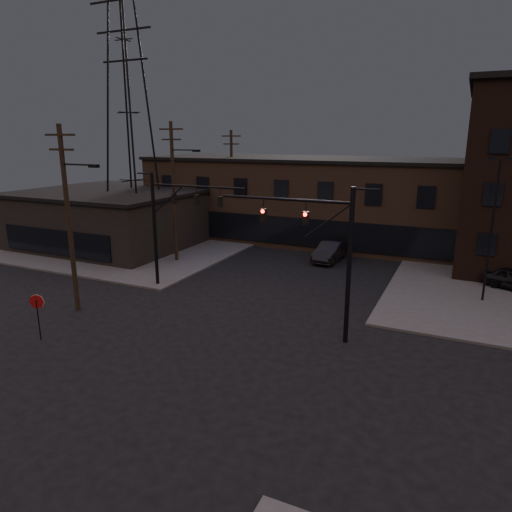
{
  "coord_description": "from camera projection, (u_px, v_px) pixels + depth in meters",
  "views": [
    {
      "loc": [
        11.51,
        -17.14,
        10.25
      ],
      "look_at": [
        0.53,
        6.35,
        3.5
      ],
      "focal_mm": 32.0,
      "sensor_mm": 36.0,
      "label": 1
    }
  ],
  "objects": [
    {
      "name": "ground",
      "position": [
        191.0,
        353.0,
        22.33
      ],
      "size": [
        140.0,
        140.0,
        0.0
      ],
      "primitive_type": "plane",
      "color": "black",
      "rests_on": "ground"
    },
    {
      "name": "sidewalk_nw",
      "position": [
        132.0,
        232.0,
        50.61
      ],
      "size": [
        30.0,
        30.0,
        0.15
      ],
      "primitive_type": "cube",
      "color": "#474744",
      "rests_on": "ground"
    },
    {
      "name": "building_row",
      "position": [
        342.0,
        202.0,
        45.87
      ],
      "size": [
        40.0,
        12.0,
        8.0
      ],
      "primitive_type": "cube",
      "color": "brown",
      "rests_on": "ground"
    },
    {
      "name": "building_left",
      "position": [
        106.0,
        221.0,
        43.92
      ],
      "size": [
        16.0,
        12.0,
        5.0
      ],
      "primitive_type": "cube",
      "color": "black",
      "rests_on": "ground"
    },
    {
      "name": "traffic_signal_near",
      "position": [
        328.0,
        247.0,
        22.84
      ],
      "size": [
        7.12,
        0.24,
        8.0
      ],
      "color": "black",
      "rests_on": "ground"
    },
    {
      "name": "traffic_signal_far",
      "position": [
        169.0,
        217.0,
        30.83
      ],
      "size": [
        7.12,
        0.24,
        8.0
      ],
      "color": "black",
      "rests_on": "ground"
    },
    {
      "name": "stop_sign",
      "position": [
        37.0,
        306.0,
        23.4
      ],
      "size": [
        0.72,
        0.33,
        2.48
      ],
      "color": "black",
      "rests_on": "ground"
    },
    {
      "name": "utility_pole_near",
      "position": [
        69.0,
        215.0,
        26.47
      ],
      "size": [
        3.7,
        0.28,
        11.0
      ],
      "color": "black",
      "rests_on": "ground"
    },
    {
      "name": "utility_pole_mid",
      "position": [
        174.0,
        189.0,
        37.33
      ],
      "size": [
        3.7,
        0.28,
        11.5
      ],
      "color": "black",
      "rests_on": "ground"
    },
    {
      "name": "utility_pole_far",
      "position": [
        232.0,
        181.0,
        48.38
      ],
      "size": [
        2.2,
        0.28,
        11.0
      ],
      "color": "black",
      "rests_on": "ground"
    },
    {
      "name": "transmission_tower",
      "position": [
        128.0,
        113.0,
        42.33
      ],
      "size": [
        7.0,
        7.0,
        25.0
      ],
      "primitive_type": null,
      "color": "black",
      "rests_on": "ground"
    },
    {
      "name": "lot_light_a",
      "position": [
        493.0,
        217.0,
        27.89
      ],
      "size": [
        1.5,
        0.28,
        9.14
      ],
      "color": "black",
      "rests_on": "ground"
    },
    {
      "name": "car_crossing",
      "position": [
        330.0,
        251.0,
        38.98
      ],
      "size": [
        2.03,
        5.06,
        1.63
      ],
      "primitive_type": "imported",
      "rotation": [
        0.0,
        0.0,
        -0.06
      ],
      "color": "black",
      "rests_on": "ground"
    }
  ]
}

